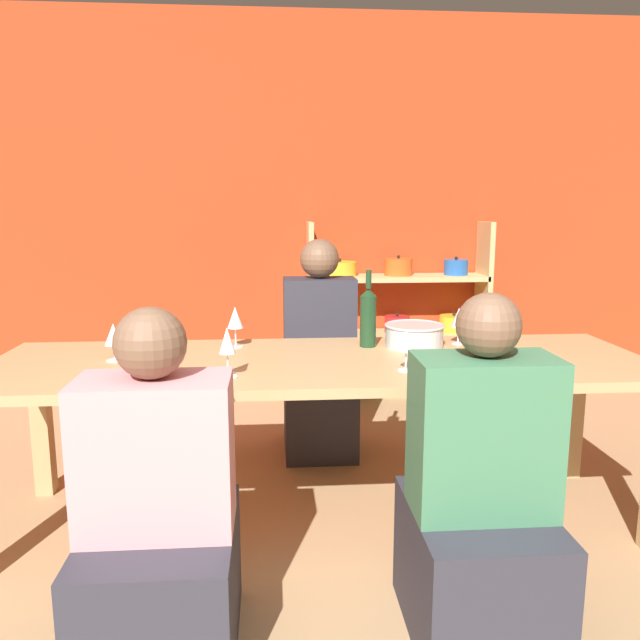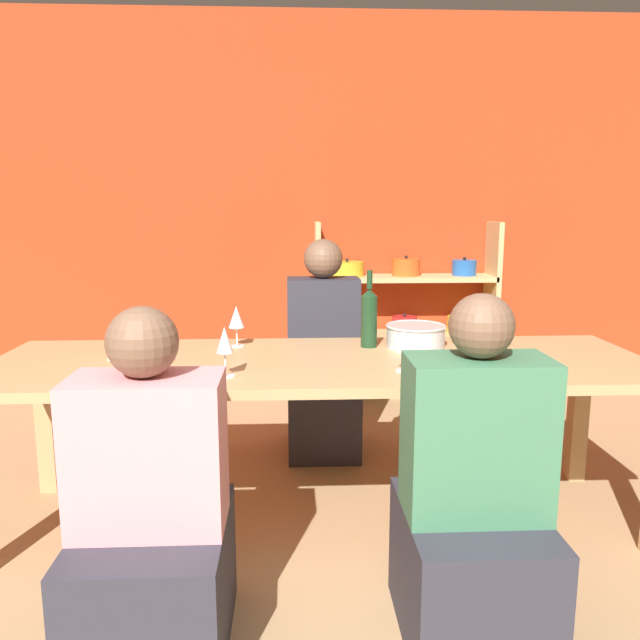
% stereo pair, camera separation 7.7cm
% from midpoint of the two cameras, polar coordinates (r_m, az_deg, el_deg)
% --- Properties ---
extents(wall_back_red, '(8.80, 0.06, 2.70)m').
position_cam_midpoint_polar(wall_back_red, '(4.61, -3.21, 10.23)').
color(wall_back_red, '#B23819').
rests_on(wall_back_red, ground_plane).
extents(shelf_unit, '(1.30, 0.30, 1.25)m').
position_cam_midpoint_polar(shelf_unit, '(4.57, 8.10, -0.30)').
color(shelf_unit, tan).
rests_on(shelf_unit, ground_plane).
extents(dining_table, '(2.76, 0.87, 0.72)m').
position_cam_midpoint_polar(dining_table, '(2.65, 0.94, -5.20)').
color(dining_table, tan).
rests_on(dining_table, ground_plane).
extents(mixing_bowl, '(0.28, 0.28, 0.10)m').
position_cam_midpoint_polar(mixing_bowl, '(2.88, 9.48, -1.38)').
color(mixing_bowl, '#B7BABC').
rests_on(mixing_bowl, dining_table).
extents(wine_bottle_green, '(0.07, 0.07, 0.35)m').
position_cam_midpoint_polar(wine_bottle_green, '(2.85, 5.28, 0.31)').
color(wine_bottle_green, '#19381E').
rests_on(wine_bottle_green, dining_table).
extents(wine_glass_red_a, '(0.06, 0.06, 0.16)m').
position_cam_midpoint_polar(wine_glass_red_a, '(2.44, 8.62, -2.09)').
color(wine_glass_red_a, white).
rests_on(wine_glass_red_a, dining_table).
extents(wine_glass_red_b, '(0.07, 0.07, 0.19)m').
position_cam_midpoint_polar(wine_glass_red_b, '(2.86, -6.90, 0.13)').
color(wine_glass_red_b, white).
rests_on(wine_glass_red_b, dining_table).
extents(wine_glass_white_a, '(0.07, 0.07, 0.19)m').
position_cam_midpoint_polar(wine_glass_white_a, '(2.35, -7.79, -2.03)').
color(wine_glass_white_a, white).
rests_on(wine_glass_white_a, dining_table).
extents(wine_glass_white_b, '(0.08, 0.08, 0.15)m').
position_cam_midpoint_polar(wine_glass_white_b, '(2.92, 16.10, -0.44)').
color(wine_glass_white_b, white).
rests_on(wine_glass_white_b, dining_table).
extents(wine_glass_red_c, '(0.07, 0.07, 0.17)m').
position_cam_midpoint_polar(wine_glass_red_c, '(2.96, 13.48, 0.04)').
color(wine_glass_red_c, white).
rests_on(wine_glass_red_c, dining_table).
extents(wine_glass_empty_a, '(0.08, 0.08, 0.16)m').
position_cam_midpoint_polar(wine_glass_empty_a, '(2.73, -17.49, -1.23)').
color(wine_glass_empty_a, white).
rests_on(wine_glass_empty_a, dining_table).
extents(cell_phone, '(0.13, 0.17, 0.01)m').
position_cam_midpoint_polar(cell_phone, '(2.44, -15.87, -4.98)').
color(cell_phone, '#1E2338').
rests_on(cell_phone, dining_table).
extents(person_near_a, '(0.43, 0.54, 1.11)m').
position_cam_midpoint_polar(person_near_a, '(2.10, 14.83, -17.23)').
color(person_near_a, '#2D2D38').
rests_on(person_near_a, ground_plane).
extents(person_far_a, '(0.39, 0.49, 1.19)m').
position_cam_midpoint_polar(person_far_a, '(3.47, 0.92, -5.02)').
color(person_far_a, '#2D2D38').
rests_on(person_far_a, ground_plane).
extents(person_near_b, '(0.45, 0.56, 1.08)m').
position_cam_midpoint_polar(person_near_b, '(2.05, -14.00, -18.33)').
color(person_near_b, '#2D2D38').
rests_on(person_near_b, ground_plane).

